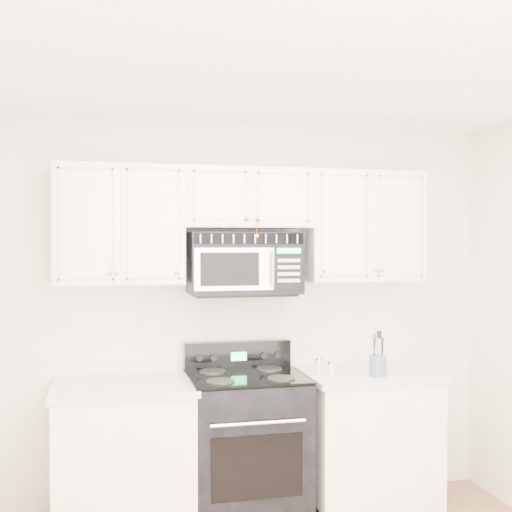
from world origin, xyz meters
name	(u,v)px	position (x,y,z in m)	size (l,w,h in m)	color
room	(326,357)	(0.00, 0.00, 1.30)	(3.51, 3.51, 2.61)	brown
base_cabinet_left	(124,463)	(-0.80, 1.44, 0.43)	(0.86, 0.65, 0.92)	white
base_cabinet_right	(367,445)	(0.80, 1.44, 0.43)	(0.86, 0.65, 0.92)	white
range	(246,445)	(-0.03, 1.44, 0.48)	(0.73, 0.67, 1.11)	black
upper_cabinets	(246,220)	(0.00, 1.58, 1.93)	(2.44, 0.37, 0.75)	white
microwave	(244,263)	(-0.02, 1.56, 1.65)	(0.73, 0.41, 0.40)	black
utensil_crock	(378,365)	(0.80, 1.28, 0.99)	(0.11, 0.11, 0.29)	#40576B
shaker_salt	(319,366)	(0.46, 1.44, 0.97)	(0.04, 0.04, 0.11)	silver
shaker_pepper	(331,369)	(0.50, 1.32, 0.97)	(0.04, 0.04, 0.10)	silver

